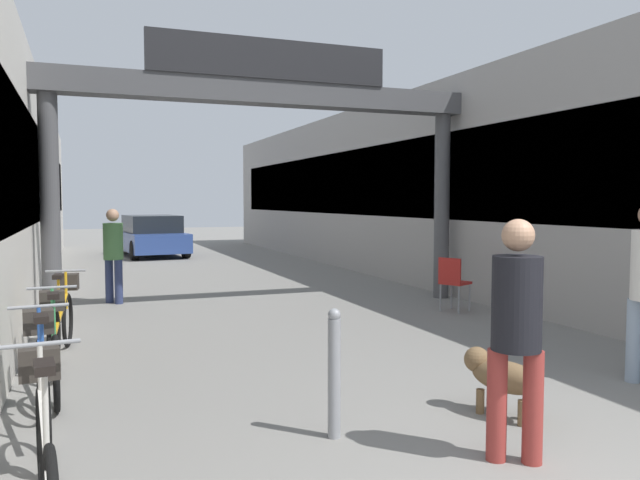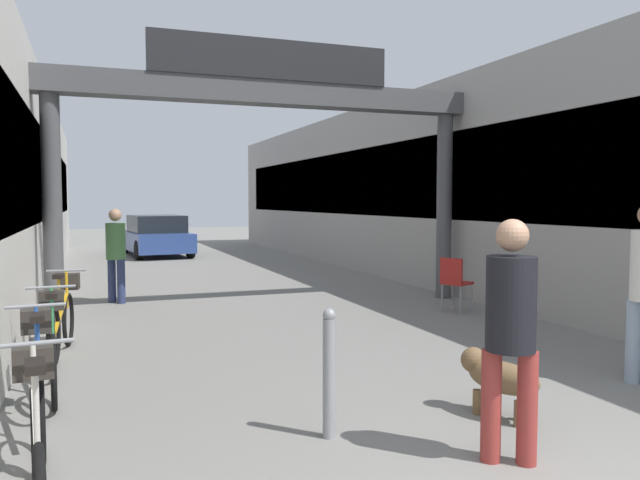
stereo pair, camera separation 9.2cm
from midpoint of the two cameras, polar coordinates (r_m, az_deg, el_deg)
storefront_right at (r=15.46m, az=10.11°, el=4.54°), size 3.00×26.00×4.15m
arcade_sign_gateway at (r=10.50m, az=-4.99°, el=10.93°), size 7.40×0.47×4.42m
pedestrian_with_dog at (r=4.51m, az=16.96°, el=-7.37°), size 0.47×0.47×1.69m
pedestrian_carrying_crate at (r=11.58m, az=-18.59°, el=-0.83°), size 0.48×0.48×1.67m
dog_on_leash at (r=5.58m, az=15.72°, el=-11.84°), size 0.50×0.78×0.55m
bicycle_silver_nearest at (r=3.99m, az=-24.48°, el=-16.95°), size 0.46×1.69×0.98m
bicycle_blue_second at (r=5.40m, az=-24.54°, el=-11.53°), size 0.46×1.69×0.98m
bicycle_green_third at (r=6.52m, az=-23.51°, el=-8.91°), size 0.46×1.69×0.98m
bicycle_orange_farthest at (r=8.02m, az=-22.79°, el=-6.57°), size 0.46×1.68×0.98m
bollard_post_metal at (r=4.86m, az=0.76°, el=-12.00°), size 0.10×0.10×1.00m
cafe_chair_red_nearer at (r=10.39m, az=11.79°, el=-3.51°), size 0.53×0.53×0.89m
parked_car_blue at (r=21.29m, az=-15.29°, el=0.35°), size 2.12×4.15×1.33m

